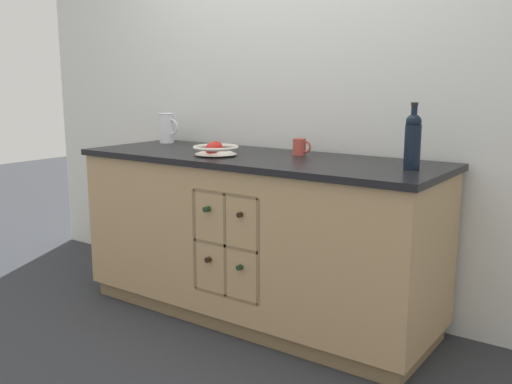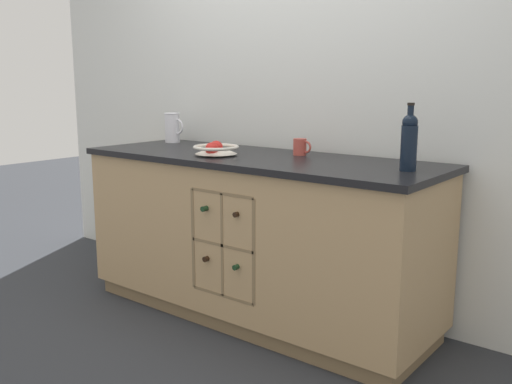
% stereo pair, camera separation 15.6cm
% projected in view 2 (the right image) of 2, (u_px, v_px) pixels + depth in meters
% --- Properties ---
extents(ground_plane, '(14.00, 14.00, 0.00)m').
position_uv_depth(ground_plane, '(256.00, 314.00, 3.35)').
color(ground_plane, '#2D3035').
extents(back_wall, '(4.47, 0.06, 2.55)m').
position_uv_depth(back_wall, '(299.00, 93.00, 3.43)').
color(back_wall, silver).
rests_on(back_wall, ground_plane).
extents(kitchen_island, '(2.11, 0.74, 0.94)m').
position_uv_depth(kitchen_island, '(256.00, 236.00, 3.26)').
color(kitchen_island, olive).
rests_on(kitchen_island, ground_plane).
extents(fruit_bowl, '(0.26, 0.26, 0.08)m').
position_uv_depth(fruit_bowl, '(216.00, 149.00, 3.17)').
color(fruit_bowl, silver).
rests_on(fruit_bowl, kitchen_island).
extents(white_pitcher, '(0.16, 0.10, 0.20)m').
position_uv_depth(white_pitcher, '(173.00, 127.00, 3.85)').
color(white_pitcher, white).
rests_on(white_pitcher, kitchen_island).
extents(ceramic_mug, '(0.11, 0.07, 0.09)m').
position_uv_depth(ceramic_mug, '(300.00, 147.00, 3.19)').
color(ceramic_mug, '#B7473D').
rests_on(ceramic_mug, kitchen_island).
extents(standing_wine_bottle, '(0.08, 0.08, 0.31)m').
position_uv_depth(standing_wine_bottle, '(409.00, 141.00, 2.61)').
color(standing_wine_bottle, black).
rests_on(standing_wine_bottle, kitchen_island).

